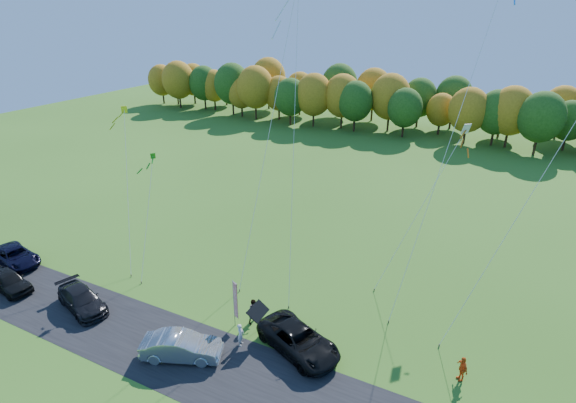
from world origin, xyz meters
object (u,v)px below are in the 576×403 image
at_px(black_suv, 299,340).
at_px(silver_sedan, 181,347).
at_px(feather_flag, 235,300).
at_px(person_east, 462,368).

xyz_separation_m(black_suv, silver_sedan, (-6.15, -3.80, 0.00)).
xyz_separation_m(black_suv, feather_flag, (-4.74, 0.15, 1.40)).
bearing_deg(black_suv, silver_sedan, 144.16).
distance_m(silver_sedan, person_east, 16.66).
xyz_separation_m(person_east, feather_flag, (-14.18, -1.93, 1.39)).
distance_m(black_suv, person_east, 9.67).
xyz_separation_m(silver_sedan, feather_flag, (1.41, 3.95, 1.39)).
distance_m(black_suv, silver_sedan, 7.23).
bearing_deg(person_east, black_suv, -116.04).
height_order(black_suv, silver_sedan, silver_sedan).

